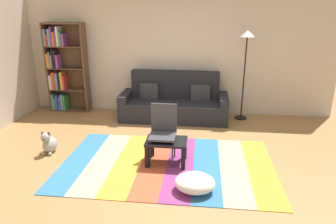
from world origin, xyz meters
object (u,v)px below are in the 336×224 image
(bookshelf, at_px, (62,69))
(coffee_table, at_px, (166,145))
(standing_lamp, at_px, (246,45))
(couch, at_px, (174,103))
(tv_remote, at_px, (162,138))
(dog, at_px, (49,143))
(folding_chair, at_px, (163,128))
(pouf, at_px, (195,183))

(bookshelf, relative_size, coffee_table, 3.17)
(standing_lamp, bearing_deg, coffee_table, -121.69)
(couch, relative_size, standing_lamp, 1.21)
(tv_remote, bearing_deg, dog, 161.01)
(coffee_table, xyz_separation_m, folding_chair, (-0.06, 0.12, 0.23))
(coffee_table, xyz_separation_m, tv_remote, (-0.07, 0.05, 0.09))
(bookshelf, height_order, standing_lamp, bookshelf)
(tv_remote, distance_m, folding_chair, 0.15)
(pouf, height_order, folding_chair, folding_chair)
(bookshelf, distance_m, tv_remote, 3.49)
(couch, height_order, bookshelf, bookshelf)
(couch, distance_m, pouf, 2.85)
(coffee_table, bearing_deg, dog, 175.73)
(pouf, distance_m, standing_lamp, 3.40)
(bookshelf, relative_size, folding_chair, 2.20)
(coffee_table, distance_m, dog, 1.99)
(couch, bearing_deg, tv_remote, -89.80)
(standing_lamp, height_order, tv_remote, standing_lamp)
(dog, height_order, standing_lamp, standing_lamp)
(couch, bearing_deg, standing_lamp, 6.16)
(bookshelf, relative_size, pouf, 3.73)
(dog, relative_size, folding_chair, 0.44)
(folding_chair, bearing_deg, standing_lamp, 111.92)
(standing_lamp, bearing_deg, bookshelf, 178.18)
(pouf, distance_m, tv_remote, 0.99)
(couch, height_order, standing_lamp, standing_lamp)
(dog, bearing_deg, pouf, -19.84)
(couch, distance_m, dog, 2.69)
(bookshelf, xyz_separation_m, folding_chair, (2.58, -2.22, -0.43))
(couch, relative_size, pouf, 4.26)
(couch, height_order, dog, couch)
(couch, relative_size, bookshelf, 1.14)
(pouf, height_order, tv_remote, tv_remote)
(couch, bearing_deg, coffee_table, -87.74)
(standing_lamp, distance_m, tv_remote, 2.85)
(couch, xyz_separation_m, pouf, (0.54, -2.79, -0.21))
(coffee_table, xyz_separation_m, pouf, (0.46, -0.73, -0.18))
(folding_chair, bearing_deg, tv_remote, -43.33)
(pouf, xyz_separation_m, standing_lamp, (0.90, 2.94, 1.44))
(tv_remote, bearing_deg, folding_chair, 64.43)
(coffee_table, relative_size, pouf, 1.18)
(bookshelf, height_order, folding_chair, bookshelf)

